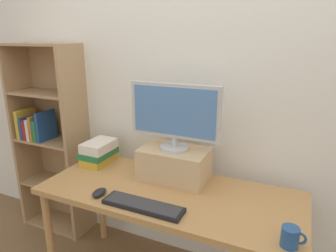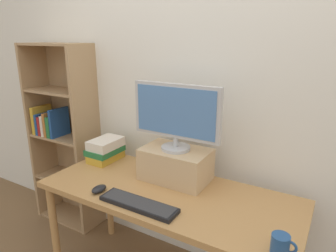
# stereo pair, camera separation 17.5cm
# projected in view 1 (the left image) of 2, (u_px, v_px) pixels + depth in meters

# --- Properties ---
(back_wall) EXTENTS (7.00, 0.08, 2.60)m
(back_wall) POSITION_uv_depth(u_px,v_px,m) (196.00, 87.00, 2.02)
(back_wall) COLOR silver
(back_wall) RESTS_ON ground_plane
(desk) EXTENTS (1.55, 0.65, 0.74)m
(desk) POSITION_uv_depth(u_px,v_px,m) (169.00, 202.00, 1.81)
(desk) COLOR #B7844C
(desk) RESTS_ON ground_plane
(bookshelf_unit) EXTENTS (0.61, 0.28, 1.58)m
(bookshelf_unit) POSITION_uv_depth(u_px,v_px,m) (51.00, 138.00, 2.51)
(bookshelf_unit) COLOR tan
(bookshelf_unit) RESTS_ON ground_plane
(riser_box) EXTENTS (0.43, 0.27, 0.21)m
(riser_box) POSITION_uv_depth(u_px,v_px,m) (174.00, 164.00, 1.91)
(riser_box) COLOR tan
(riser_box) RESTS_ON desk
(computer_monitor) EXTENTS (0.58, 0.18, 0.41)m
(computer_monitor) POSITION_uv_depth(u_px,v_px,m) (174.00, 114.00, 1.82)
(computer_monitor) COLOR #B7B7BA
(computer_monitor) RESTS_ON riser_box
(keyboard) EXTENTS (0.45, 0.12, 0.02)m
(keyboard) POSITION_uv_depth(u_px,v_px,m) (143.00, 205.00, 1.61)
(keyboard) COLOR black
(keyboard) RESTS_ON desk
(computer_mouse) EXTENTS (0.06, 0.10, 0.04)m
(computer_mouse) POSITION_uv_depth(u_px,v_px,m) (99.00, 192.00, 1.73)
(computer_mouse) COLOR black
(computer_mouse) RESTS_ON desk
(book_stack) EXTENTS (0.19, 0.26, 0.17)m
(book_stack) POSITION_uv_depth(u_px,v_px,m) (99.00, 152.00, 2.16)
(book_stack) COLOR gold
(book_stack) RESTS_ON desk
(coffee_mug) EXTENTS (0.11, 0.08, 0.09)m
(coffee_mug) POSITION_uv_depth(u_px,v_px,m) (291.00, 237.00, 1.30)
(coffee_mug) COLOR #234C84
(coffee_mug) RESTS_ON desk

